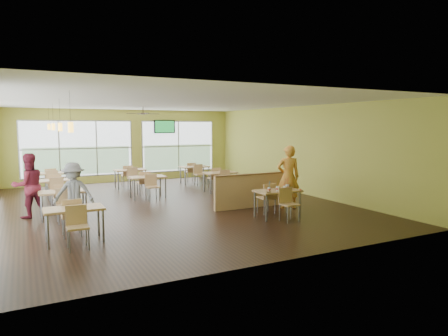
{
  "coord_description": "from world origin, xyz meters",
  "views": [
    {
      "loc": [
        -4.12,
        -11.87,
        2.47
      ],
      "look_at": [
        1.3,
        -1.18,
        1.21
      ],
      "focal_mm": 32.0,
      "sensor_mm": 36.0,
      "label": 1
    }
  ],
  "objects": [
    {
      "name": "room",
      "position": [
        0.0,
        0.0,
        1.6
      ],
      "size": [
        12.0,
        12.04,
        3.2
      ],
      "color": "black",
      "rests_on": "ground"
    },
    {
      "name": "window_bays",
      "position": [
        -2.65,
        3.08,
        1.48
      ],
      "size": [
        9.24,
        10.24,
        2.38
      ],
      "color": "white",
      "rests_on": "room"
    },
    {
      "name": "main_table",
      "position": [
        2.0,
        -3.0,
        0.63
      ],
      "size": [
        1.22,
        1.52,
        0.87
      ],
      "color": "tan",
      "rests_on": "floor"
    },
    {
      "name": "half_wall_divider",
      "position": [
        2.0,
        -1.55,
        0.52
      ],
      "size": [
        2.4,
        0.14,
        1.04
      ],
      "color": "tan",
      "rests_on": "floor"
    },
    {
      "name": "dining_tables",
      "position": [
        -1.05,
        1.71,
        0.63
      ],
      "size": [
        6.92,
        8.72,
        0.87
      ],
      "color": "tan",
      "rests_on": "floor"
    },
    {
      "name": "pendant_lights",
      "position": [
        -3.2,
        0.68,
        2.45
      ],
      "size": [
        0.11,
        7.31,
        0.86
      ],
      "color": "#2D2119",
      "rests_on": "ceiling"
    },
    {
      "name": "ceiling_fan",
      "position": [
        -0.0,
        3.0,
        2.95
      ],
      "size": [
        1.25,
        1.25,
        0.29
      ],
      "color": "#2D2119",
      "rests_on": "ceiling"
    },
    {
      "name": "tv_backwall",
      "position": [
        1.8,
        5.9,
        2.45
      ],
      "size": [
        1.0,
        0.07,
        0.6
      ],
      "color": "black",
      "rests_on": "wall_back"
    },
    {
      "name": "man_plaid",
      "position": [
        2.98,
        -2.13,
        0.95
      ],
      "size": [
        0.81,
        0.68,
        1.9
      ],
      "primitive_type": "imported",
      "rotation": [
        0.0,
        0.0,
        2.76
      ],
      "color": "orange",
      "rests_on": "floor"
    },
    {
      "name": "patron_maroon",
      "position": [
        -4.01,
        0.01,
        0.87
      ],
      "size": [
        1.02,
        0.9,
        1.75
      ],
      "primitive_type": "imported",
      "rotation": [
        0.0,
        0.0,
        3.47
      ],
      "color": "maroon",
      "rests_on": "floor"
    },
    {
      "name": "patron_grey",
      "position": [
        -3.01,
        -1.22,
        0.78
      ],
      "size": [
        1.15,
        0.89,
        1.56
      ],
      "primitive_type": "imported",
      "rotation": [
        0.0,
        0.0,
        -0.35
      ],
      "color": "slate",
      "rests_on": "floor"
    },
    {
      "name": "cup_blue",
      "position": [
        1.63,
        -3.15,
        0.81
      ],
      "size": [
        0.09,
        0.09,
        0.31
      ],
      "color": "white",
      "rests_on": "main_table"
    },
    {
      "name": "cup_yellow",
      "position": [
        1.89,
        -3.16,
        0.82
      ],
      "size": [
        0.1,
        0.1,
        0.35
      ],
      "color": "white",
      "rests_on": "main_table"
    },
    {
      "name": "cup_red_near",
      "position": [
        2.09,
        -3.21,
        0.82
      ],
      "size": [
        0.1,
        0.1,
        0.35
      ],
      "color": "white",
      "rests_on": "main_table"
    },
    {
      "name": "cup_red_far",
      "position": [
        2.28,
        -3.06,
        0.82
      ],
      "size": [
        0.1,
        0.1,
        0.37
      ],
      "color": "white",
      "rests_on": "main_table"
    },
    {
      "name": "food_basket",
      "position": [
        2.32,
        -3.04,
        0.78
      ],
      "size": [
        0.23,
        0.23,
        0.05
      ],
      "color": "black",
      "rests_on": "main_table"
    },
    {
      "name": "ketchup_cup",
      "position": [
        2.54,
        -3.3,
        0.76
      ],
      "size": [
        0.06,
        0.06,
        0.02
      ],
      "primitive_type": "cylinder",
      "color": "#A70603",
      "rests_on": "main_table"
    },
    {
      "name": "wrapper_left",
      "position": [
        1.56,
        -3.23,
        0.77
      ],
      "size": [
        0.2,
        0.19,
        0.04
      ],
      "primitive_type": "ellipsoid",
      "rotation": [
        0.0,
        0.0,
        -0.35
      ],
      "color": "#A0794D",
      "rests_on": "main_table"
    },
    {
      "name": "wrapper_mid",
      "position": [
        2.05,
        -2.94,
        0.78
      ],
      "size": [
        0.23,
        0.21,
        0.05
      ],
      "primitive_type": "ellipsoid",
      "rotation": [
        0.0,
        0.0,
        0.15
      ],
      "color": "#A0794D",
      "rests_on": "main_table"
    },
    {
      "name": "wrapper_right",
      "position": [
        2.16,
        -3.19,
        0.77
      ],
      "size": [
        0.16,
        0.15,
        0.03
      ],
      "primitive_type": "ellipsoid",
      "rotation": [
        0.0,
        0.0,
        -0.38
      ],
      "color": "#A0794D",
      "rests_on": "main_table"
    }
  ]
}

